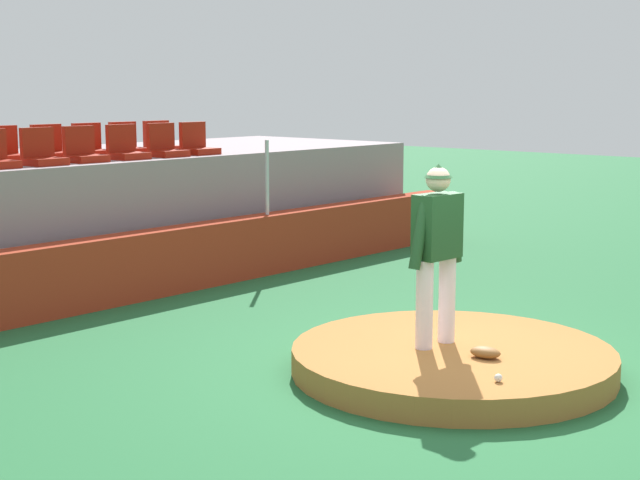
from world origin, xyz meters
TOP-DOWN VIEW (x-y plane):
  - ground_plane at (0.00, 0.00)m, footprint 60.00×60.00m
  - pitchers_mound at (0.00, 0.00)m, footprint 3.22×3.22m
  - pitcher at (-0.03, 0.19)m, footprint 0.79×0.30m
  - baseball at (-0.67, -0.93)m, footprint 0.07×0.07m
  - fielding_glove at (-0.10, -0.44)m, footprint 0.25×0.33m
  - brick_barrier at (0.00, 5.06)m, footprint 14.04×0.40m
  - fence_post_right at (2.49, 5.06)m, footprint 0.06×0.06m
  - bleacher_platform at (0.00, 7.58)m, footprint 13.48×3.89m
  - stadium_chair_2 at (-0.70, 6.14)m, footprint 0.48×0.44m
  - stadium_chair_3 at (-0.01, 6.18)m, footprint 0.48×0.44m
  - stadium_chair_4 at (0.71, 6.18)m, footprint 0.48×0.44m
  - stadium_chair_5 at (1.42, 6.15)m, footprint 0.48×0.44m
  - stadium_chair_6 at (2.07, 6.17)m, footprint 0.48×0.44m
  - stadium_chair_9 at (-0.70, 7.06)m, footprint 0.48×0.44m
  - stadium_chair_10 at (0.02, 7.04)m, footprint 0.48×0.44m
  - stadium_chair_11 at (0.72, 7.04)m, footprint 0.48×0.44m
  - stadium_chair_12 at (1.39, 7.05)m, footprint 0.48×0.44m
  - stadium_chair_13 at (2.07, 7.07)m, footprint 0.48×0.44m

SIDE VIEW (x-z plane):
  - ground_plane at x=0.00m, z-range 0.00..0.00m
  - pitchers_mound at x=0.00m, z-range 0.00..0.26m
  - baseball at x=-0.67m, z-range 0.26..0.33m
  - fielding_glove at x=-0.10m, z-range 0.26..0.37m
  - brick_barrier at x=0.00m, z-range 0.00..0.90m
  - bleacher_platform at x=0.00m, z-range 0.00..1.79m
  - pitcher at x=-0.03m, z-range 0.40..2.23m
  - fence_post_right at x=2.49m, z-range 0.90..2.04m
  - stadium_chair_2 at x=-0.70m, z-range 1.70..2.20m
  - stadium_chair_3 at x=-0.01m, z-range 1.70..2.20m
  - stadium_chair_4 at x=0.71m, z-range 1.70..2.20m
  - stadium_chair_5 at x=1.42m, z-range 1.70..2.20m
  - stadium_chair_6 at x=2.07m, z-range 1.70..2.20m
  - stadium_chair_9 at x=-0.70m, z-range 1.70..2.20m
  - stadium_chair_10 at x=0.02m, z-range 1.70..2.20m
  - stadium_chair_11 at x=0.72m, z-range 1.70..2.20m
  - stadium_chair_12 at x=1.39m, z-range 1.70..2.20m
  - stadium_chair_13 at x=2.07m, z-range 1.70..2.20m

